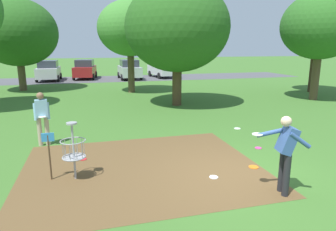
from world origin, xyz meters
TOP-DOWN VIEW (x-y plane):
  - ground_plane at (0.00, 0.00)m, footprint 160.00×160.00m
  - dirt_tee_pad at (-2.19, 1.16)m, footprint 6.05×4.97m
  - disc_golf_basket at (-3.91, 0.93)m, footprint 0.98×0.58m
  - player_foreground_watching at (-4.89, 3.78)m, footprint 0.49×0.43m
  - player_throwing at (0.47, -0.99)m, footprint 1.03×0.67m
  - frisbee_near_basket at (2.02, 3.95)m, footprint 0.25×0.25m
  - frisbee_mid_grass at (1.57, 1.73)m, footprint 0.21×0.21m
  - frisbee_far_left at (0.63, 0.42)m, footprint 0.25×0.25m
  - frisbee_scattered_a at (-3.70, 2.15)m, footprint 0.20×0.20m
  - frisbee_scattered_b at (-0.63, 0.12)m, footprint 0.21×0.21m
  - tree_near_left at (1.14, 9.14)m, footprint 5.36×5.36m
  - tree_near_right at (-0.55, 14.37)m, footprint 4.28×4.28m
  - tree_mid_left at (11.59, 11.37)m, footprint 3.64×3.64m
  - tree_mid_center at (9.46, 8.65)m, footprint 4.42×4.42m
  - tree_far_left at (-7.97, 17.27)m, footprint 5.43×5.43m
  - parking_lot_strip at (0.00, 23.69)m, footprint 36.00×6.00m
  - parked_car_leftmost at (-6.90, 23.59)m, footprint 2.01×4.21m
  - parked_car_center_left at (-3.65, 24.41)m, footprint 2.36×4.39m
  - parked_car_center_right at (0.50, 23.04)m, footprint 2.03×4.23m
  - parked_car_rightmost at (4.00, 23.81)m, footprint 2.43×4.42m

SIDE VIEW (x-z plane):
  - ground_plane at x=0.00m, z-range 0.00..0.00m
  - parking_lot_strip at x=0.00m, z-range 0.00..0.01m
  - dirt_tee_pad at x=-2.19m, z-range 0.00..0.01m
  - frisbee_near_basket at x=2.02m, z-range 0.00..0.02m
  - frisbee_mid_grass at x=1.57m, z-range 0.00..0.02m
  - frisbee_far_left at x=0.63m, z-range 0.00..0.02m
  - frisbee_scattered_a at x=-3.70m, z-range 0.00..0.02m
  - frisbee_scattered_b at x=-0.63m, z-range 0.00..0.02m
  - disc_golf_basket at x=-3.91m, z-range 0.06..1.45m
  - parked_car_leftmost at x=-6.90m, z-range 0.00..1.84m
  - parked_car_center_left at x=-3.65m, z-range 0.00..1.84m
  - parked_car_center_right at x=0.50m, z-range 0.00..1.84m
  - parked_car_rightmost at x=4.00m, z-range 0.00..1.84m
  - player_foreground_watching at x=-4.89m, z-range 0.11..1.82m
  - player_throwing at x=0.47m, z-range 0.13..1.84m
  - tree_far_left at x=-7.97m, z-range 0.85..7.20m
  - tree_near_left at x=1.14m, z-range 0.88..7.21m
  - tree_mid_center at x=9.46m, z-range 1.16..7.27m
  - tree_near_right at x=-0.55m, z-range 1.20..7.28m
  - tree_mid_left at x=11.59m, z-range 1.45..7.54m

